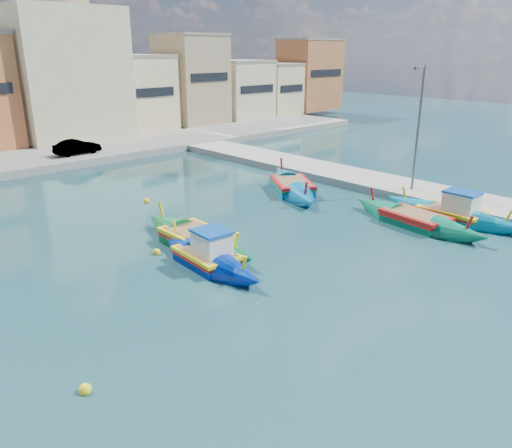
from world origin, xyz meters
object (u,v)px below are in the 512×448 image
luzzu_green (196,240)px  luzzu_blue_cabin (207,258)px  church_block (59,54)px  luzzu_cyan_mid (292,188)px  quay_street_lamp (418,128)px  luzzu_turquoise_cabin (452,215)px  luzzu_blue_south (415,221)px

luzzu_green → luzzu_blue_cabin: bearing=-114.2°
luzzu_blue_cabin → church_block: bearing=75.8°
luzzu_cyan_mid → luzzu_green: (-10.31, -3.36, -0.01)m
quay_street_lamp → luzzu_turquoise_cabin: bearing=-121.7°
luzzu_blue_cabin → luzzu_cyan_mid: size_ratio=0.83×
church_block → luzzu_turquoise_cabin: 39.12m
luzzu_blue_cabin → luzzu_blue_south: 11.76m
quay_street_lamp → luzzu_blue_south: bearing=-147.1°
quay_street_lamp → luzzu_blue_south: (-4.68, -3.03, -4.08)m
luzzu_green → luzzu_blue_south: bearing=-28.6°
luzzu_cyan_mid → luzzu_blue_south: (-0.04, -8.97, -0.03)m
luzzu_green → luzzu_blue_south: 11.71m
church_block → luzzu_blue_south: church_block is taller
luzzu_turquoise_cabin → church_block: bearing=97.5°
luzzu_blue_cabin → luzzu_turquoise_cabin: bearing=-18.1°
luzzu_cyan_mid → luzzu_turquoise_cabin: bearing=-77.4°
church_block → luzzu_turquoise_cabin: church_block is taller
luzzu_blue_south → church_block: bearing=94.3°
church_block → luzzu_blue_south: (2.76, -37.03, -8.15)m
luzzu_turquoise_cabin → luzzu_green: 14.12m
luzzu_turquoise_cabin → luzzu_cyan_mid: luzzu_turquoise_cabin is taller
luzzu_turquoise_cabin → luzzu_blue_cabin: size_ratio=1.11×
church_block → luzzu_blue_cabin: church_block is taller
church_block → luzzu_blue_south: size_ratio=2.21×
church_block → luzzu_blue_cabin: 35.54m
luzzu_cyan_mid → luzzu_green: bearing=-161.9°
luzzu_green → luzzu_turquoise_cabin: bearing=-27.5°
church_block → luzzu_green: size_ratio=2.30×
luzzu_green → church_block: bearing=76.5°
quay_street_lamp → luzzu_green: (-14.96, 2.57, -4.06)m
quay_street_lamp → luzzu_blue_south: size_ratio=0.93×
luzzu_blue_cabin → luzzu_cyan_mid: 12.54m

